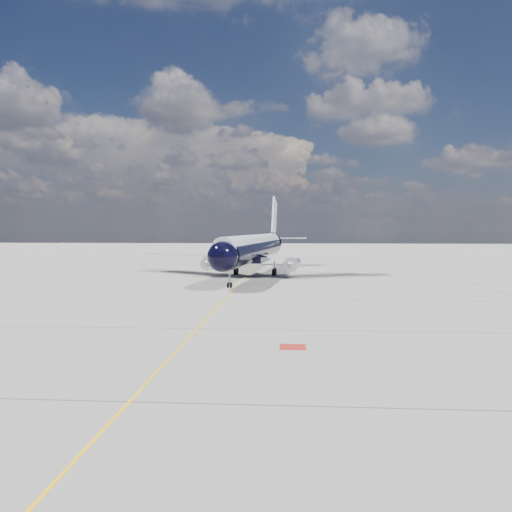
# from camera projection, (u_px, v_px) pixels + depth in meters

# --- Properties ---
(ground) EXTENTS (320.00, 320.00, 0.00)m
(ground) POSITION_uv_depth(u_px,v_px,m) (243.00, 279.00, 70.44)
(ground) COLOR gray
(ground) RESTS_ON ground
(taxiway_centerline) EXTENTS (0.16, 160.00, 0.01)m
(taxiway_centerline) POSITION_uv_depth(u_px,v_px,m) (240.00, 283.00, 65.46)
(taxiway_centerline) COLOR yellow
(taxiway_centerline) RESTS_ON ground
(red_marking) EXTENTS (1.60, 1.60, 0.01)m
(red_marking) POSITION_uv_depth(u_px,v_px,m) (293.00, 347.00, 30.13)
(red_marking) COLOR maroon
(red_marking) RESTS_ON ground
(main_airliner) EXTENTS (37.35, 45.72, 13.21)m
(main_airliner) POSITION_uv_depth(u_px,v_px,m) (255.00, 248.00, 76.12)
(main_airliner) COLOR black
(main_airliner) RESTS_ON ground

